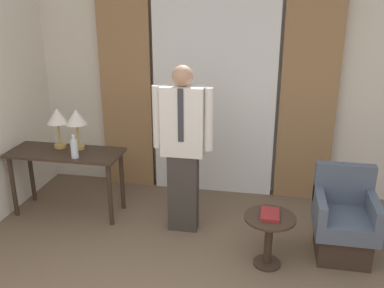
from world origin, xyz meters
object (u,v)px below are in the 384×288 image
object	(u,v)px
armchair	(343,223)
side_table	(269,232)
book	(270,214)
desk	(66,161)
bottle_near_edge	(74,148)
table_lamp_left	(57,118)
person	(183,144)
table_lamp_right	(76,119)

from	to	relation	value
armchair	side_table	world-z (taller)	armchair
book	side_table	bearing A→B (deg)	-80.80
desk	bottle_near_edge	world-z (taller)	bottle_near_edge
table_lamp_left	side_table	bearing A→B (deg)	-17.24
table_lamp_left	person	distance (m)	1.50
desk	table_lamp_left	size ratio (longest dim) A/B	2.76
table_lamp_right	armchair	bearing A→B (deg)	-8.45
bottle_near_edge	armchair	world-z (taller)	bottle_near_edge
side_table	person	bearing A→B (deg)	150.91
desk	armchair	world-z (taller)	armchair
table_lamp_right	person	world-z (taller)	person
armchair	book	size ratio (longest dim) A/B	3.44
person	bottle_near_edge	bearing A→B (deg)	-178.28
table_lamp_right	bottle_near_edge	xyz separation A→B (m)	(0.08, -0.27, -0.24)
table_lamp_left	book	bearing A→B (deg)	-16.96
book	armchair	bearing A→B (deg)	23.28
table_lamp_left	person	size ratio (longest dim) A/B	0.26
desk	armchair	distance (m)	2.99
person	armchair	world-z (taller)	person
table_lamp_right	armchair	size ratio (longest dim) A/B	0.54
side_table	table_lamp_right	bearing A→B (deg)	161.08
table_lamp_left	armchair	xyz separation A→B (m)	(3.07, -0.42, -0.76)
table_lamp_left	person	bearing A→B (deg)	-9.07
desk	person	bearing A→B (deg)	-5.00
table_lamp_left	person	world-z (taller)	person
desk	bottle_near_edge	bearing A→B (deg)	-38.72
book	table_lamp_right	bearing A→B (deg)	161.39
desk	bottle_near_edge	size ratio (longest dim) A/B	4.91
table_lamp_right	side_table	distance (m)	2.39
desk	side_table	world-z (taller)	desk
bottle_near_edge	book	distance (m)	2.14
book	person	bearing A→B (deg)	151.51
table_lamp_left	book	size ratio (longest dim) A/B	1.84
bottle_near_edge	table_lamp_right	bearing A→B (deg)	106.50
person	side_table	bearing A→B (deg)	-29.09
desk	table_lamp_right	distance (m)	0.49
table_lamp_left	table_lamp_right	world-z (taller)	same
table_lamp_right	armchair	xyz separation A→B (m)	(2.85, -0.42, -0.76)
bottle_near_edge	armchair	distance (m)	2.82
desk	armchair	size ratio (longest dim) A/B	1.48
bottle_near_edge	person	xyz separation A→B (m)	(1.17, 0.04, 0.11)
desk	table_lamp_right	bearing A→B (deg)	46.01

